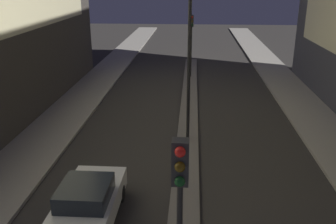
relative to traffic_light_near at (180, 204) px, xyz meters
name	(u,v)px	position (x,y,z in m)	size (l,w,h in m)	color
median_strip	(188,122)	(0.00, 13.85, -3.68)	(1.09, 34.13, 0.14)	#66605B
traffic_light_near	(180,204)	(0.00, 0.00, 0.00)	(0.32, 0.42, 4.94)	black
traffic_light_mid	(191,32)	(0.00, 23.96, 0.00)	(0.32, 0.42, 4.94)	black
street_lamp	(190,25)	(0.00, 11.23, 2.06)	(0.63, 0.63, 7.54)	black
car_left_lane	(88,202)	(-3.20, 4.35, -2.96)	(1.88, 4.08, 1.59)	silver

